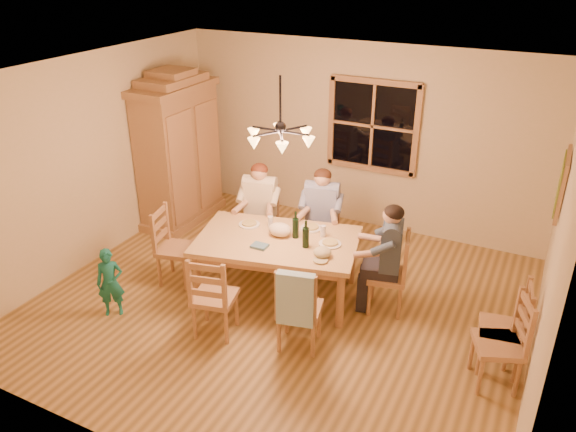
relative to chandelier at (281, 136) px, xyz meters
The scene contains 33 objects.
floor 2.08m from the chandelier, ahead, with size 5.50×5.50×0.00m, color olive.
ceiling 0.62m from the chandelier, ahead, with size 5.50×5.00×0.02m, color white.
wall_back 2.60m from the chandelier, 90.00° to the left, with size 5.50×0.02×2.70m, color beige.
wall_left 2.84m from the chandelier, behind, with size 0.02×5.00×2.70m, color beige.
wall_right 2.84m from the chandelier, ahead, with size 0.02×5.00×2.70m, color beige.
window 2.53m from the chandelier, 85.36° to the left, with size 1.30×0.06×1.30m.
painting 3.00m from the chandelier, 23.86° to the left, with size 0.06×0.78×0.64m.
chandelier is the anchor object (origin of this frame).
armoire 2.97m from the chandelier, 150.23° to the left, with size 0.66×1.40×2.30m.
dining_table 1.43m from the chandelier, 130.85° to the left, with size 2.08×1.53×0.76m.
chair_far_left 2.14m from the chandelier, 130.83° to the left, with size 0.52×0.51×0.99m.
chair_far_right 2.08m from the chandelier, 88.66° to the left, with size 0.52×0.51×0.99m.
chair_near_left 1.99m from the chandelier, 115.56° to the right, with size 0.52×0.51×0.99m.
chair_near_right 1.95m from the chandelier, 49.18° to the right, with size 0.52×0.51×0.99m.
chair_end_left 2.26m from the chandelier, behind, with size 0.51×0.52×0.99m.
chair_end_right 2.15m from the chandelier, 21.30° to the left, with size 0.51×0.52×0.99m.
adult_woman 1.72m from the chandelier, 130.83° to the left, with size 0.46×0.49×0.87m.
adult_plaid_man 1.65m from the chandelier, 88.66° to the left, with size 0.46×0.49×0.87m.
adult_slate_man 1.74m from the chandelier, 21.30° to the left, with size 0.49×0.46×0.87m.
towel 1.68m from the chandelier, 54.43° to the right, with size 0.38×0.10×0.58m, color #99C3CF.
wine_bottle_a 1.19m from the chandelier, 81.61° to the left, with size 0.08×0.08×0.33m, color black.
wine_bottle_b 1.19m from the chandelier, 27.17° to the left, with size 0.08×0.08×0.33m, color black.
plate_woman 1.48m from the chandelier, 152.22° to the left, with size 0.26×0.26×0.02m, color white.
plate_plaid 1.43m from the chandelier, 78.52° to the left, with size 0.26×0.26×0.02m, color white.
plate_slate 1.42m from the chandelier, 32.42° to the left, with size 0.26×0.26×0.02m, color white.
wine_glass_a 1.36m from the chandelier, 131.43° to the left, with size 0.06×0.06×0.14m, color silver.
wine_glass_b 1.37m from the chandelier, 54.52° to the left, with size 0.06×0.06×0.14m, color silver.
cap 1.36m from the chandelier, ahead, with size 0.20×0.20×0.11m, color tan.
napkin 1.33m from the chandelier, 152.83° to the right, with size 0.18×0.14×0.03m, color slate.
cloth_bundle 1.27m from the chandelier, 120.19° to the left, with size 0.28×0.22×0.15m, color beige.
child 2.56m from the chandelier, 147.35° to the right, with size 0.30×0.20×0.83m, color #197369.
chair_spare_front 3.04m from the chandelier, ahead, with size 0.55×0.57×0.99m.
chair_spare_back 3.03m from the chandelier, ahead, with size 0.48×0.50×0.99m.
Camera 1 is at (2.57, -4.97, 3.85)m, focal length 35.00 mm.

